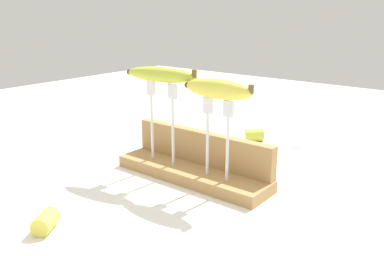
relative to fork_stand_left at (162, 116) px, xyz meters
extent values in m
plane|color=silver|center=(0.08, 0.01, -0.15)|extent=(3.00, 3.00, 0.00)
cube|color=#A87F4C|center=(0.08, 0.01, -0.13)|extent=(0.40, 0.11, 0.03)
cube|color=#A87F4C|center=(0.08, 0.06, -0.08)|extent=(0.40, 0.03, 0.08)
cylinder|color=silver|center=(-0.03, 0.00, -0.04)|extent=(0.01, 0.01, 0.17)
cube|color=silver|center=(-0.03, 0.00, 0.06)|extent=(0.03, 0.01, 0.04)
cylinder|color=silver|center=(0.03, 0.00, -0.04)|extent=(0.01, 0.01, 0.17)
cube|color=silver|center=(0.03, 0.00, 0.06)|extent=(0.03, 0.01, 0.04)
cylinder|color=silver|center=(0.14, 0.00, -0.05)|extent=(0.01, 0.01, 0.15)
cube|color=silver|center=(0.14, 0.00, 0.05)|extent=(0.03, 0.01, 0.04)
cylinder|color=silver|center=(0.19, 0.00, -0.05)|extent=(0.01, 0.01, 0.15)
cube|color=silver|center=(0.19, 0.00, 0.05)|extent=(0.03, 0.01, 0.04)
ellipsoid|color=#B2C138|center=(0.00, 0.00, 0.10)|extent=(0.20, 0.07, 0.04)
cylinder|color=brown|center=(0.09, 0.02, 0.11)|extent=(0.01, 0.01, 0.02)
sphere|color=#3F2D19|center=(-0.09, -0.02, 0.10)|extent=(0.01, 0.01, 0.01)
ellipsoid|color=#DBD147|center=(0.17, 0.00, 0.09)|extent=(0.17, 0.05, 0.04)
cylinder|color=brown|center=(0.25, 0.00, 0.09)|extent=(0.01, 0.01, 0.02)
sphere|color=#3F2D19|center=(0.08, 0.00, 0.09)|extent=(0.01, 0.01, 0.01)
cylinder|color=silver|center=(0.21, 0.32, -0.15)|extent=(0.06, 0.12, 0.01)
cube|color=silver|center=(0.18, 0.40, -0.15)|extent=(0.04, 0.04, 0.01)
cylinder|color=#B2C138|center=(0.05, 0.37, -0.13)|extent=(0.07, 0.07, 0.04)
cylinder|color=beige|center=(0.03, 0.35, -0.13)|extent=(0.03, 0.03, 0.03)
cylinder|color=#DBD147|center=(0.02, -0.35, -0.13)|extent=(0.06, 0.07, 0.04)
cylinder|color=beige|center=(0.01, -0.33, -0.13)|extent=(0.03, 0.02, 0.03)
camera|label=1|loc=(0.67, -0.73, 0.25)|focal=38.85mm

